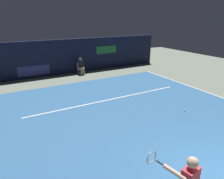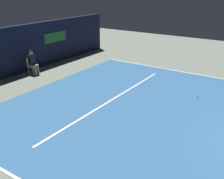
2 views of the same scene
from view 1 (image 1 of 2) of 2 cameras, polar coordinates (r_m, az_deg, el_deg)
The scene contains 7 objects.
ground_plane at distance 9.38m, azimuth 5.11°, elevation -7.04°, with size 32.13×32.13×0.00m, color gray.
court_surface at distance 9.38m, azimuth 5.11°, elevation -7.00°, with size 11.16×11.48×0.01m, color #336699.
line_sideline_left at distance 13.09m, azimuth 25.64°, elevation -1.01°, with size 0.10×11.48×0.01m, color white.
line_service at distance 10.94m, azimuth -0.77°, elevation -2.86°, with size 8.71×0.10×0.01m, color white.
back_wall at distance 16.32m, azimuth -11.72°, elevation 8.99°, with size 15.61×0.33×2.60m.
line_judge_on_chair at distance 15.80m, azimuth -8.59°, elevation 6.57°, with size 0.48×0.56×1.32m.
tennis_ball at distance 10.17m, azimuth 19.42°, elevation -5.67°, with size 0.07×0.07×0.07m, color #CCE033.
Camera 1 is at (-4.78, -2.15, 4.20)m, focal length 32.94 mm.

